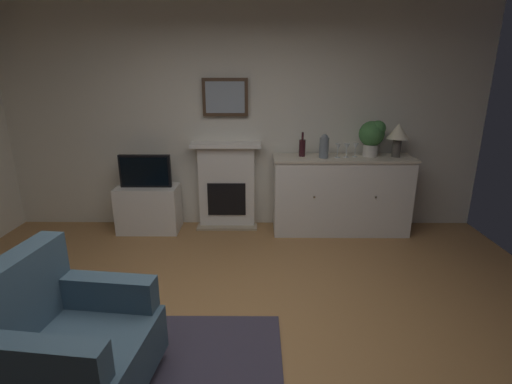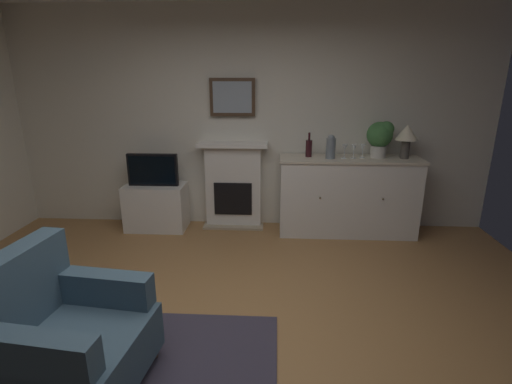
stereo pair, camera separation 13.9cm
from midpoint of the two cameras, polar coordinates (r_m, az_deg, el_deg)
The scene contains 15 objects.
ground_plane at distance 3.02m, azimuth -5.35°, elevation -23.23°, with size 6.00×5.07×0.10m, color #9E7042.
wall_rear at distance 4.83m, azimuth -2.92°, elevation 10.65°, with size 6.00×0.06×2.71m, color silver.
fireplace_unit at distance 4.88m, azimuth -5.20°, elevation 0.99°, with size 0.87×0.30×1.10m.
framed_picture at distance 4.74m, azimuth -5.51°, elevation 13.95°, with size 0.55×0.04×0.45m.
sideboard_cabinet at distance 4.80m, azimuth 11.77°, elevation -0.43°, with size 1.67×0.49×0.96m.
table_lamp at distance 4.80m, azimuth 19.74°, elevation 8.23°, with size 0.26×0.26×0.40m.
wine_bottle at distance 4.62m, azimuth 6.08°, elevation 6.66°, with size 0.08×0.08×0.29m.
wine_glass_left at distance 4.60m, azimuth 11.31°, elevation 6.56°, with size 0.07×0.07×0.16m.
wine_glass_center at distance 4.64m, azimuth 12.61°, elevation 6.57°, with size 0.07×0.07×0.16m.
wine_glass_right at distance 4.69m, azimuth 13.86°, elevation 6.60°, with size 0.07×0.07×0.16m.
vase_decorative at distance 4.56m, azimuth 9.30°, elevation 6.80°, with size 0.11×0.11×0.28m.
tv_cabinet at distance 4.99m, azimuth -16.51°, elevation -2.38°, with size 0.75×0.42×0.58m.
tv_set at distance 4.84m, azimuth -17.08°, elevation 3.01°, with size 0.62×0.07×0.40m.
potted_plant_small at distance 4.76m, azimuth 16.25°, elevation 8.20°, with size 0.30×0.30×0.43m.
armchair at distance 2.71m, azimuth -27.74°, elevation -19.26°, with size 0.89×0.86×0.92m.
Camera 1 is at (0.20, -2.29, 1.90)m, focal length 26.69 mm.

